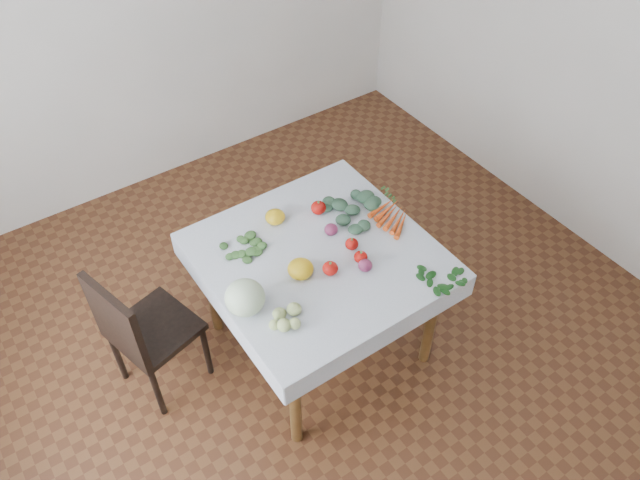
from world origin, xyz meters
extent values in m
plane|color=brown|center=(0.00, 0.00, 0.00)|extent=(4.00, 4.00, 0.00)
cube|color=brown|center=(0.00, 0.00, 0.73)|extent=(1.00, 1.00, 0.04)
cylinder|color=brown|center=(-0.44, -0.44, 0.35)|extent=(0.06, 0.06, 0.71)
cylinder|color=brown|center=(0.44, -0.44, 0.35)|extent=(0.06, 0.06, 0.71)
cylinder|color=brown|center=(-0.44, 0.44, 0.35)|extent=(0.06, 0.06, 0.71)
cylinder|color=brown|center=(0.44, 0.44, 0.35)|extent=(0.06, 0.06, 0.71)
cube|color=white|center=(0.00, 0.00, 0.75)|extent=(1.12, 1.12, 0.01)
cube|color=black|center=(-0.83, 0.30, 0.42)|extent=(0.48, 0.48, 0.04)
cube|color=black|center=(-1.01, 0.25, 0.66)|extent=(0.14, 0.39, 0.43)
cylinder|color=black|center=(-0.96, 0.09, 0.20)|extent=(0.03, 0.03, 0.41)
cylinder|color=black|center=(-0.63, 0.18, 0.20)|extent=(0.03, 0.03, 0.41)
cylinder|color=black|center=(-1.04, 0.42, 0.20)|extent=(0.03, 0.03, 0.41)
cylinder|color=black|center=(-0.71, 0.51, 0.20)|extent=(0.03, 0.03, 0.41)
ellipsoid|color=silver|center=(-0.48, -0.10, 0.84)|extent=(0.20, 0.20, 0.17)
ellipsoid|color=#B4100C|center=(0.18, 0.26, 0.79)|extent=(0.08, 0.08, 0.07)
ellipsoid|color=#B4100C|center=(0.16, -0.06, 0.79)|extent=(0.07, 0.07, 0.06)
ellipsoid|color=#B4100C|center=(-0.03, -0.14, 0.79)|extent=(0.08, 0.08, 0.07)
ellipsoid|color=#B4100C|center=(0.15, -0.16, 0.79)|extent=(0.08, 0.08, 0.06)
ellipsoid|color=gold|center=(-0.06, 0.33, 0.79)|extent=(0.12, 0.12, 0.08)
ellipsoid|color=gold|center=(-0.15, -0.07, 0.80)|extent=(0.14, 0.14, 0.09)
ellipsoid|color=#5E1B40|center=(0.14, 0.09, 0.79)|extent=(0.08, 0.08, 0.06)
ellipsoid|color=#5E1B40|center=(0.13, -0.22, 0.79)|extent=(0.08, 0.08, 0.06)
ellipsoid|color=#C1D078|center=(-0.37, -0.27, 0.78)|extent=(0.06, 0.06, 0.05)
ellipsoid|color=#C1D078|center=(-0.40, -0.26, 0.78)|extent=(0.06, 0.06, 0.05)
ellipsoid|color=#C1D078|center=(-0.37, -0.29, 0.78)|extent=(0.06, 0.06, 0.05)
ellipsoid|color=#C1D078|center=(-0.36, -0.24, 0.78)|extent=(0.06, 0.06, 0.05)
ellipsoid|color=#C1D078|center=(-0.43, -0.28, 0.78)|extent=(0.06, 0.06, 0.05)
ellipsoid|color=#C1D078|center=(-0.32, -0.29, 0.78)|extent=(0.06, 0.06, 0.05)
ellipsoid|color=#C1D078|center=(-0.41, -0.22, 0.78)|extent=(0.06, 0.06, 0.05)
cone|color=#F4571B|center=(0.48, 0.08, 0.77)|extent=(0.21, 0.07, 0.03)
cone|color=#F4571B|center=(0.48, 0.05, 0.77)|extent=(0.21, 0.09, 0.03)
cone|color=#F4571B|center=(0.48, 0.02, 0.77)|extent=(0.21, 0.10, 0.03)
cone|color=#F4571B|center=(0.48, -0.02, 0.77)|extent=(0.20, 0.12, 0.03)
cone|color=#F4571B|center=(0.48, -0.05, 0.77)|extent=(0.20, 0.13, 0.03)
cone|color=#F4571B|center=(0.48, -0.08, 0.77)|extent=(0.19, 0.15, 0.03)
ellipsoid|color=#375B42|center=(0.36, 0.15, 0.78)|extent=(0.07, 0.07, 0.05)
ellipsoid|color=#375B42|center=(0.31, 0.17, 0.78)|extent=(0.07, 0.07, 0.05)
ellipsoid|color=#375B42|center=(0.34, 0.11, 0.78)|extent=(0.07, 0.07, 0.05)
ellipsoid|color=#375B42|center=(0.38, 0.19, 0.78)|extent=(0.07, 0.07, 0.05)
ellipsoid|color=#375B42|center=(0.27, 0.14, 0.78)|extent=(0.07, 0.07, 0.05)
ellipsoid|color=#375B42|center=(0.41, 0.11, 0.78)|extent=(0.07, 0.07, 0.05)
ellipsoid|color=#375B42|center=(0.32, 0.23, 0.78)|extent=(0.07, 0.07, 0.05)
ellipsoid|color=#375B42|center=(0.28, 0.08, 0.78)|extent=(0.07, 0.07, 0.05)
ellipsoid|color=#375B42|center=(0.45, 0.18, 0.78)|extent=(0.07, 0.07, 0.05)
ellipsoid|color=#375B42|center=(0.22, 0.20, 0.78)|extent=(0.07, 0.07, 0.05)
ellipsoid|color=#375B42|center=(0.39, 0.04, 0.78)|extent=(0.07, 0.07, 0.05)
ellipsoid|color=#375B42|center=(0.40, 0.27, 0.78)|extent=(0.07, 0.07, 0.05)
ellipsoid|color=#375B42|center=(0.19, 0.09, 0.78)|extent=(0.07, 0.07, 0.05)
ellipsoid|color=#174816|center=(0.45, -0.46, 0.76)|extent=(0.05, 0.03, 0.01)
ellipsoid|color=#174816|center=(0.41, -0.46, 0.76)|extent=(0.05, 0.03, 0.01)
ellipsoid|color=#174816|center=(0.44, -0.49, 0.76)|extent=(0.05, 0.03, 0.01)
ellipsoid|color=#174816|center=(0.45, -0.44, 0.76)|extent=(0.05, 0.03, 0.01)
ellipsoid|color=#174816|center=(0.39, -0.48, 0.76)|extent=(0.05, 0.03, 0.01)
ellipsoid|color=#174816|center=(0.48, -0.48, 0.76)|extent=(0.05, 0.03, 0.01)
ellipsoid|color=#174816|center=(0.40, -0.42, 0.76)|extent=(0.05, 0.03, 0.01)
ellipsoid|color=#174816|center=(0.42, -0.52, 0.76)|extent=(0.05, 0.03, 0.01)
ellipsoid|color=#174816|center=(0.49, -0.43, 0.76)|extent=(0.05, 0.03, 0.01)
ellipsoid|color=#174816|center=(0.35, -0.46, 0.76)|extent=(0.05, 0.03, 0.01)
ellipsoid|color=#174816|center=(0.49, -0.52, 0.76)|extent=(0.05, 0.03, 0.01)
ellipsoid|color=#174816|center=(0.44, -0.39, 0.76)|extent=(0.05, 0.03, 0.01)
ellipsoid|color=#174816|center=(0.36, -0.53, 0.76)|extent=(0.05, 0.03, 0.01)
ellipsoid|color=#174816|center=(0.54, -0.46, 0.76)|extent=(0.05, 0.03, 0.01)
ellipsoid|color=#174816|center=(0.34, -0.41, 0.76)|extent=(0.05, 0.03, 0.01)
ellipsoid|color=#426E32|center=(-0.30, 0.23, 0.77)|extent=(0.05, 0.05, 0.02)
ellipsoid|color=#426E32|center=(-0.32, 0.24, 0.77)|extent=(0.05, 0.05, 0.02)
ellipsoid|color=#426E32|center=(-0.32, 0.20, 0.77)|extent=(0.05, 0.05, 0.02)
ellipsoid|color=#426E32|center=(-0.28, 0.25, 0.77)|extent=(0.05, 0.05, 0.02)
ellipsoid|color=#426E32|center=(-0.36, 0.23, 0.77)|extent=(0.05, 0.05, 0.02)
ellipsoid|color=#426E32|center=(-0.28, 0.20, 0.77)|extent=(0.05, 0.05, 0.02)
ellipsoid|color=#426E32|center=(-0.31, 0.28, 0.77)|extent=(0.05, 0.05, 0.02)
ellipsoid|color=#426E32|center=(-0.35, 0.19, 0.77)|extent=(0.05, 0.05, 0.02)
ellipsoid|color=#426E32|center=(-0.24, 0.24, 0.77)|extent=(0.05, 0.05, 0.02)
ellipsoid|color=#426E32|center=(-0.38, 0.27, 0.77)|extent=(0.05, 0.05, 0.02)
ellipsoid|color=#426E32|center=(-0.29, 0.16, 0.77)|extent=(0.05, 0.05, 0.02)
ellipsoid|color=#426E32|center=(-0.26, 0.29, 0.77)|extent=(0.05, 0.05, 0.02)
ellipsoid|color=#426E32|center=(-0.41, 0.20, 0.77)|extent=(0.05, 0.05, 0.02)
ellipsoid|color=#426E32|center=(-0.21, 0.19, 0.77)|extent=(0.05, 0.05, 0.02)
camera|label=1|loc=(-1.23, -1.81, 3.06)|focal=35.00mm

